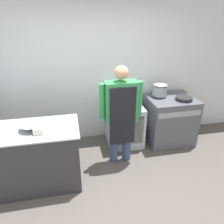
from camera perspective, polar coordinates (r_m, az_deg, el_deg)
name	(u,v)px	position (r m, az deg, el deg)	size (l,w,h in m)	color
ground_plane	(119,206)	(3.19, 1.74, -23.36)	(14.00, 14.00, 0.00)	#4C4742
wall_back	(96,72)	(4.10, -4.10, 10.41)	(8.00, 0.05, 2.70)	silver
prep_counter	(34,157)	(3.42, -19.77, -10.99)	(1.35, 0.74, 0.92)	#2D2D33
stove	(169,119)	(4.40, 14.70, -1.90)	(0.87, 0.75, 0.92)	#4C4F56
fridge_unit	(124,125)	(4.20, 3.27, -3.31)	(0.64, 0.65, 0.78)	silver
person_cook	(121,111)	(3.43, 2.37, 0.38)	(0.68, 0.24, 1.67)	#38476B
mixing_bowl	(31,127)	(3.15, -20.41, -3.63)	(0.31, 0.31, 0.08)	gray
plastic_tub	(38,130)	(3.02, -18.68, -4.51)	(0.13, 0.13, 0.09)	silver
stock_pot	(160,90)	(4.21, 12.38, 5.76)	(0.27, 0.27, 0.23)	gray
saute_pan	(184,98)	(4.18, 18.33, 3.54)	(0.31, 0.31, 0.04)	#262628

